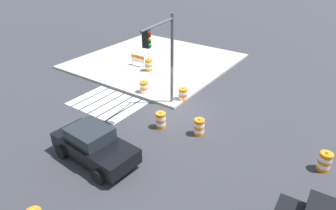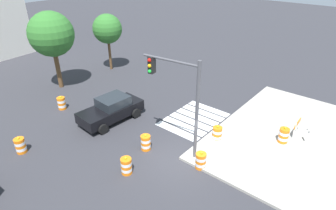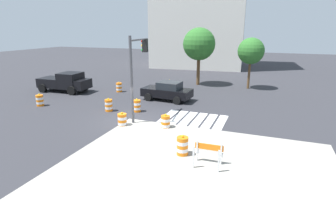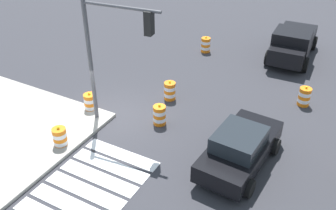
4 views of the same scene
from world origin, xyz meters
name	(u,v)px [view 4 (image 4 of 4)]	position (x,y,z in m)	size (l,w,h in m)	color
ground_plane	(116,116)	(0.00, 0.00, 0.00)	(120.00, 120.00, 0.00)	#2D2D33
crosswalk_stripes	(92,184)	(4.00, 1.80, 0.01)	(4.35, 3.20, 0.02)	silver
sports_car	(240,148)	(0.46, 6.03, 0.81)	(4.41, 2.35, 1.63)	black
pickup_truck	(293,44)	(-10.04, 5.49, 0.97)	(5.24, 2.54, 1.92)	black
traffic_barrel_near_corner	(304,97)	(-5.14, 7.27, 0.45)	(0.56, 0.56, 1.02)	orange
traffic_barrel_crosswalk_end	(90,103)	(0.19, -1.27, 0.45)	(0.56, 0.56, 1.02)	orange
traffic_barrel_median_near	(206,45)	(-8.55, 0.66, 0.45)	(0.56, 0.56, 1.02)	orange
traffic_barrel_median_far	(60,138)	(2.89, -0.64, 0.45)	(0.56, 0.56, 1.02)	orange
traffic_barrel_far_curb	(160,115)	(-0.47, 2.04, 0.45)	(0.56, 0.56, 1.02)	orange
traffic_barrel_lane_center	(170,91)	(-2.55, 1.42, 0.45)	(0.56, 0.56, 1.02)	orange
traffic_light_pole	(113,42)	(0.46, 0.53, 3.91)	(0.69, 3.28, 5.50)	#4C4C51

